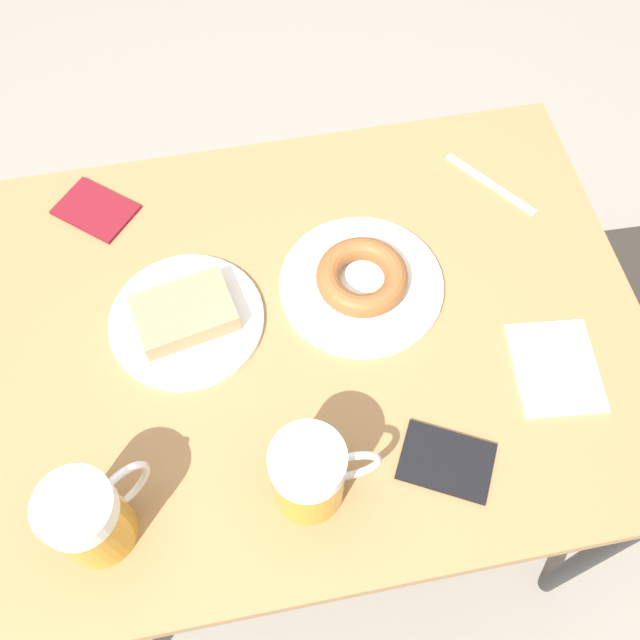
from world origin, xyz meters
TOP-DOWN VIEW (x-y plane):
  - ground_plane at (0.00, 0.00)m, footprint 8.00×8.00m
  - table at (0.00, 0.00)m, footprint 0.78×0.99m
  - plate_with_cake at (-0.05, -0.20)m, footprint 0.24×0.24m
  - plate_with_donut at (-0.06, 0.08)m, footprint 0.26×0.26m
  - beer_mug_left at (0.25, -0.06)m, footprint 0.10×0.15m
  - beer_mug_center at (0.25, -0.34)m, footprint 0.11×0.13m
  - napkin_folded at (0.14, 0.33)m, footprint 0.16×0.14m
  - fork at (-0.22, 0.34)m, footprint 0.16×0.12m
  - passport_near_edge at (-0.29, -0.33)m, footprint 0.15×0.15m
  - passport_far_edge at (0.24, 0.13)m, footprint 0.14×0.15m

SIDE VIEW (x-z plane):
  - ground_plane at x=0.00m, z-range 0.00..0.00m
  - table at x=0.00m, z-range 0.31..1.06m
  - fork at x=-0.22m, z-range 0.75..0.76m
  - napkin_folded at x=0.14m, z-range 0.75..0.76m
  - passport_near_edge at x=-0.29m, z-range 0.75..0.76m
  - passport_far_edge at x=0.24m, z-range 0.75..0.76m
  - plate_with_cake at x=-0.05m, z-range 0.75..0.79m
  - plate_with_donut at x=-0.06m, z-range 0.75..0.79m
  - beer_mug_left at x=0.25m, z-range 0.75..0.89m
  - beer_mug_center at x=0.25m, z-range 0.75..0.89m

